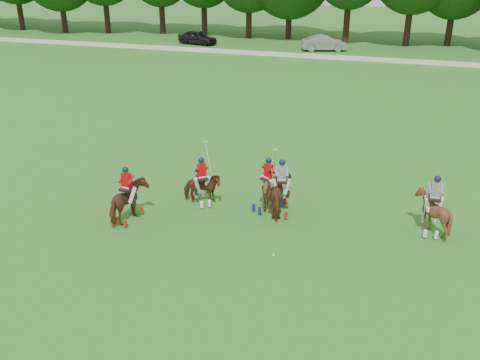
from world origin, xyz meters
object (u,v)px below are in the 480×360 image
(polo_red_c, at_px, (268,191))
(polo_ball, at_px, (273,255))
(polo_red_a, at_px, (128,201))
(polo_red_b, at_px, (202,188))
(polo_stripe_b, at_px, (432,212))
(polo_stripe_a, at_px, (281,194))
(car_left, at_px, (197,37))
(car_mid, at_px, (325,43))

(polo_red_c, distance_m, polo_ball, 3.80)
(polo_red_a, height_order, polo_red_b, polo_red_b)
(polo_stripe_b, xyz_separation_m, polo_ball, (-5.42, -3.49, -0.82))
(polo_red_a, xyz_separation_m, polo_stripe_a, (5.73, 2.39, 0.02))
(polo_stripe_b, bearing_deg, polo_red_b, -178.86)
(polo_red_a, height_order, polo_red_c, polo_red_c)
(polo_red_a, relative_size, polo_ball, 26.09)
(car_left, xyz_separation_m, polo_ball, (18.57, -41.44, -0.72))
(car_mid, relative_size, polo_red_a, 2.02)
(polo_red_b, distance_m, polo_ball, 5.18)
(car_left, xyz_separation_m, polo_stripe_b, (24.00, -37.95, 0.09))
(polo_stripe_b, bearing_deg, polo_stripe_a, -179.20)
(polo_red_a, relative_size, polo_red_c, 1.00)
(polo_red_a, bearing_deg, polo_red_b, 44.84)
(polo_red_b, distance_m, polo_red_c, 2.85)
(car_mid, xyz_separation_m, polo_ball, (4.25, -41.44, -0.74))
(polo_red_c, xyz_separation_m, polo_ball, (1.10, -3.55, -0.81))
(car_left, relative_size, polo_stripe_a, 1.54)
(car_left, relative_size, polo_red_c, 1.92)
(polo_red_b, relative_size, polo_ball, 29.72)
(polo_stripe_b, bearing_deg, polo_red_a, -168.02)
(polo_red_b, bearing_deg, polo_red_a, -135.16)
(polo_red_a, bearing_deg, car_left, 106.97)
(polo_red_a, distance_m, polo_red_b, 3.25)
(car_left, height_order, polo_stripe_b, polo_stripe_b)
(polo_stripe_a, xyz_separation_m, polo_ball, (0.50, -3.41, -0.83))
(polo_stripe_a, distance_m, polo_stripe_b, 5.93)
(car_mid, height_order, polo_stripe_b, polo_stripe_b)
(car_mid, height_order, polo_red_a, polo_red_a)
(polo_red_c, distance_m, polo_stripe_a, 0.61)
(car_mid, bearing_deg, car_left, 73.36)
(polo_stripe_a, bearing_deg, polo_red_c, 166.32)
(car_mid, distance_m, polo_red_a, 40.48)
(polo_red_b, xyz_separation_m, polo_stripe_a, (3.43, 0.10, 0.13))
(car_mid, bearing_deg, polo_stripe_a, 168.99)
(polo_red_b, bearing_deg, polo_ball, -40.02)
(polo_red_b, bearing_deg, polo_stripe_a, 1.71)
(polo_red_c, bearing_deg, car_left, 114.76)
(car_left, distance_m, polo_stripe_b, 44.90)
(polo_ball, bearing_deg, polo_red_a, 170.75)
(car_left, distance_m, polo_red_b, 40.85)
(polo_stripe_b, bearing_deg, car_left, 122.30)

